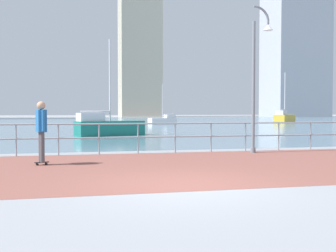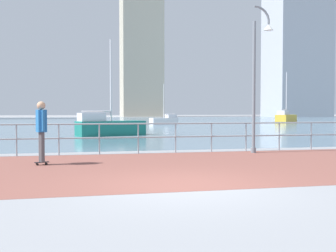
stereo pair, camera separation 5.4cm
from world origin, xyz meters
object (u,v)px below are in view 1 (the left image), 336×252
(lamppost, at_px, (258,72))
(sailboat_white, at_px, (284,118))
(skateboarder, at_px, (41,127))
(sailboat_navy, at_px, (108,127))
(sailboat_red, at_px, (163,120))

(lamppost, bearing_deg, sailboat_white, 60.17)
(skateboarder, distance_m, sailboat_navy, 14.07)
(lamppost, bearing_deg, sailboat_navy, 111.45)
(skateboarder, relative_size, sailboat_navy, 0.30)
(lamppost, relative_size, sailboat_red, 1.14)
(sailboat_red, bearing_deg, skateboarder, -107.43)
(lamppost, relative_size, skateboarder, 2.98)
(skateboarder, bearing_deg, sailboat_white, 53.56)
(lamppost, height_order, sailboat_red, lamppost)
(lamppost, relative_size, sailboat_navy, 0.90)
(sailboat_red, bearing_deg, sailboat_white, 12.39)
(lamppost, height_order, skateboarder, lamppost)
(sailboat_red, height_order, sailboat_navy, sailboat_navy)
(sailboat_red, relative_size, sailboat_navy, 0.79)
(lamppost, height_order, sailboat_navy, sailboat_navy)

